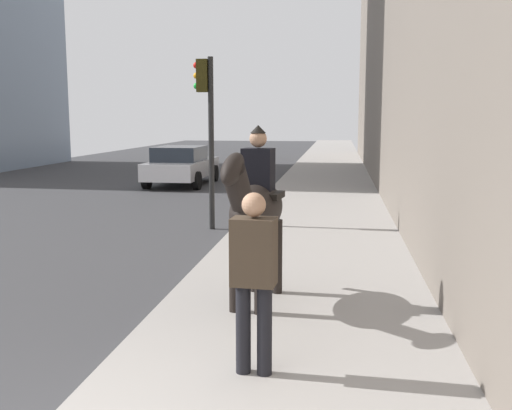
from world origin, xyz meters
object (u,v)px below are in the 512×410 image
pedestrian_greeting (254,271)px  car_near_lane (182,165)px  traffic_light_near_curb (207,115)px  mounted_horse_near (255,207)px

pedestrian_greeting → car_near_lane: size_ratio=0.38×
car_near_lane → traffic_light_near_curb: 9.07m
car_near_lane → pedestrian_greeting: bearing=-161.8°
traffic_light_near_curb → pedestrian_greeting: bearing=-164.4°
mounted_horse_near → pedestrian_greeting: (-2.07, -0.28, -0.28)m
pedestrian_greeting → traffic_light_near_curb: traffic_light_near_curb is taller
traffic_light_near_curb → mounted_horse_near: bearing=-161.5°
mounted_horse_near → traffic_light_near_curb: traffic_light_near_curb is taller
car_near_lane → traffic_light_near_curb: traffic_light_near_curb is taller
pedestrian_greeting → car_near_lane: bearing=21.3°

